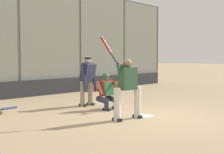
{
  "coord_description": "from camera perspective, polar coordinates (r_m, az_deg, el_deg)",
  "views": [
    {
      "loc": [
        6.94,
        5.03,
        1.6
      ],
      "look_at": [
        0.21,
        -1.0,
        1.05
      ],
      "focal_mm": 50.0,
      "sensor_mm": 36.0,
      "label": 1
    }
  ],
  "objects": [
    {
      "name": "baseball_loose",
      "position": [
        11.49,
        1.65,
        -4.35
      ],
      "size": [
        0.07,
        0.07,
        0.07
      ],
      "primitive_type": "sphere",
      "color": "white",
      "rests_on": "ground_plane"
    },
    {
      "name": "padding_wall",
      "position": [
        13.18,
        -16.13,
        -2.14
      ],
      "size": [
        19.54,
        0.18,
        0.68
      ],
      "primitive_type": "cube",
      "color": "#28282D",
      "rests_on": "ground_plane"
    },
    {
      "name": "backstop_fence",
      "position": [
        13.24,
        -16.52,
        7.42
      ],
      "size": [
        20.02,
        0.08,
        4.9
      ],
      "color": "#515651",
      "rests_on": "ground_plane"
    },
    {
      "name": "equipment_bag_dugout_side",
      "position": [
        15.23,
        -2.51,
        -1.96
      ],
      "size": [
        1.26,
        0.32,
        0.32
      ],
      "color": "maroon",
      "rests_on": "ground_plane"
    },
    {
      "name": "batter_at_plate",
      "position": [
        8.07,
        2.79,
        -1.77
      ],
      "size": [
        0.94,
        0.74,
        2.15
      ],
      "rotation": [
        0.0,
        0.0,
        -0.16
      ],
      "color": "silver",
      "rests_on": "ground_plane"
    },
    {
      "name": "catcher_behind_plate",
      "position": [
        9.7,
        -0.79,
        -2.52
      ],
      "size": [
        0.6,
        0.72,
        1.13
      ],
      "rotation": [
        0.0,
        0.0,
        -0.06
      ],
      "color": "#2D334C",
      "rests_on": "ground_plane"
    },
    {
      "name": "bleachers_beyond",
      "position": [
        16.28,
        -15.89,
        -0.59
      ],
      "size": [
        13.96,
        2.5,
        1.48
      ],
      "color": "slate",
      "rests_on": "ground_plane"
    },
    {
      "name": "umpire_home",
      "position": [
        10.43,
        -4.47,
        -0.5
      ],
      "size": [
        0.67,
        0.43,
        1.64
      ],
      "rotation": [
        0.0,
        0.0,
        0.08
      ],
      "color": "gray",
      "rests_on": "ground_plane"
    },
    {
      "name": "home_plate_marker",
      "position": [
        8.72,
        5.86,
        -7.07
      ],
      "size": [
        0.43,
        0.43,
        0.01
      ],
      "primitive_type": "cube",
      "color": "white",
      "rests_on": "ground_plane"
    },
    {
      "name": "ground_plane",
      "position": [
        8.72,
        5.86,
        -7.1
      ],
      "size": [
        160.0,
        160.0,
        0.0
      ],
      "primitive_type": "plane",
      "color": "tan"
    },
    {
      "name": "spare_bat_near_backstop",
      "position": [
        10.32,
        -18.54,
        -5.43
      ],
      "size": [
        0.91,
        0.1,
        0.07
      ],
      "rotation": [
        0.0,
        0.0,
        3.19
      ],
      "color": "black",
      "rests_on": "ground_plane"
    }
  ]
}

